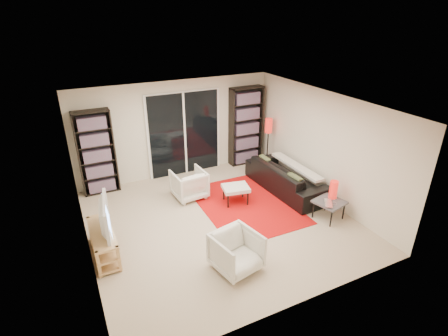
{
  "coord_description": "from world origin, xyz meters",
  "views": [
    {
      "loc": [
        -2.57,
        -5.45,
        3.97
      ],
      "look_at": [
        0.25,
        0.3,
        1.0
      ],
      "focal_mm": 28.0,
      "sensor_mm": 36.0,
      "label": 1
    }
  ],
  "objects": [
    {
      "name": "bookshelf_right",
      "position": [
        1.9,
        2.33,
        1.05
      ],
      "size": [
        0.9,
        0.3,
        2.1
      ],
      "color": "black",
      "rests_on": "ground"
    },
    {
      "name": "bookshelf_left",
      "position": [
        -1.95,
        2.33,
        0.98
      ],
      "size": [
        0.8,
        0.3,
        1.95
      ],
      "color": "black",
      "rests_on": "ground"
    },
    {
      "name": "ceiling",
      "position": [
        0.0,
        0.0,
        2.4
      ],
      "size": [
        5.0,
        5.0,
        0.02
      ],
      "primitive_type": "cube",
      "color": "white",
      "rests_on": "wall_back"
    },
    {
      "name": "wall_left",
      "position": [
        -2.5,
        0.0,
        1.2
      ],
      "size": [
        0.02,
        5.0,
        2.4
      ],
      "primitive_type": "cube",
      "color": "beige",
      "rests_on": "ground"
    },
    {
      "name": "sofa",
      "position": [
        1.97,
        0.49,
        0.32
      ],
      "size": [
        0.98,
        2.26,
        0.65
      ],
      "primitive_type": "imported",
      "rotation": [
        0.0,
        0.0,
        1.62
      ],
      "color": "black",
      "rests_on": "floor"
    },
    {
      "name": "tv",
      "position": [
        -2.25,
        -0.1,
        0.78
      ],
      "size": [
        0.26,
        0.98,
        0.56
      ],
      "primitive_type": "imported",
      "rotation": [
        0.0,
        0.0,
        1.43
      ],
      "color": "black",
      "rests_on": "tv_stand"
    },
    {
      "name": "rug",
      "position": [
        0.78,
        0.3,
        0.01
      ],
      "size": [
        1.93,
        2.59,
        0.01
      ],
      "primitive_type": "cube",
      "rotation": [
        0.0,
        0.0,
        -0.02
      ],
      "color": "red",
      "rests_on": "floor"
    },
    {
      "name": "ottoman",
      "position": [
        0.63,
        0.49,
        0.34
      ],
      "size": [
        0.63,
        0.56,
        0.4
      ],
      "color": "silver",
      "rests_on": "floor"
    },
    {
      "name": "armchair_back",
      "position": [
        -0.2,
        1.18,
        0.33
      ],
      "size": [
        0.74,
        0.76,
        0.65
      ],
      "primitive_type": "imported",
      "rotation": [
        0.0,
        0.0,
        3.21
      ],
      "color": "silver",
      "rests_on": "floor"
    },
    {
      "name": "floor_lamp",
      "position": [
        2.25,
        1.77,
        1.04
      ],
      "size": [
        0.21,
        0.21,
        1.37
      ],
      "color": "black",
      "rests_on": "floor"
    },
    {
      "name": "wall_right",
      "position": [
        2.5,
        0.0,
        1.2
      ],
      "size": [
        0.02,
        5.0,
        2.4
      ],
      "primitive_type": "cube",
      "color": "beige",
      "rests_on": "ground"
    },
    {
      "name": "wall_front",
      "position": [
        0.0,
        -2.5,
        1.2
      ],
      "size": [
        5.0,
        0.02,
        2.4
      ],
      "primitive_type": "cube",
      "color": "beige",
      "rests_on": "ground"
    },
    {
      "name": "table_lamp",
      "position": [
        2.19,
        -0.81,
        0.59
      ],
      "size": [
        0.17,
        0.17,
        0.37
      ],
      "primitive_type": "cylinder",
      "color": "red",
      "rests_on": "side_table"
    },
    {
      "name": "floor",
      "position": [
        0.0,
        0.0,
        0.0
      ],
      "size": [
        5.0,
        5.0,
        0.0
      ],
      "primitive_type": "plane",
      "color": "beige",
      "rests_on": "ground"
    },
    {
      "name": "armchair_front",
      "position": [
        -0.36,
        -1.42,
        0.33
      ],
      "size": [
        0.84,
        0.85,
        0.66
      ],
      "primitive_type": "imported",
      "rotation": [
        0.0,
        0.0,
        0.21
      ],
      "color": "silver",
      "rests_on": "floor"
    },
    {
      "name": "wall_back",
      "position": [
        0.0,
        2.5,
        1.2
      ],
      "size": [
        5.0,
        0.02,
        2.4
      ],
      "primitive_type": "cube",
      "color": "beige",
      "rests_on": "ground"
    },
    {
      "name": "sliding_door",
      "position": [
        0.2,
        2.46,
        1.05
      ],
      "size": [
        1.92,
        0.08,
        2.16
      ],
      "color": "white",
      "rests_on": "ground"
    },
    {
      "name": "tv_stand",
      "position": [
        -2.27,
        -0.1,
        0.26
      ],
      "size": [
        0.38,
        1.17,
        0.5
      ],
      "color": "#E3BB72",
      "rests_on": "floor"
    },
    {
      "name": "side_table",
      "position": [
        2.03,
        -0.91,
        0.36
      ],
      "size": [
        0.65,
        0.65,
        0.4
      ],
      "color": "#4E4D52",
      "rests_on": "floor"
    },
    {
      "name": "laptop",
      "position": [
        1.97,
        -1.01,
        0.41
      ],
      "size": [
        0.4,
        0.42,
        0.03
      ],
      "primitive_type": "imported",
      "rotation": [
        0.0,
        0.0,
        0.93
      ],
      "color": "silver",
      "rests_on": "side_table"
    }
  ]
}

